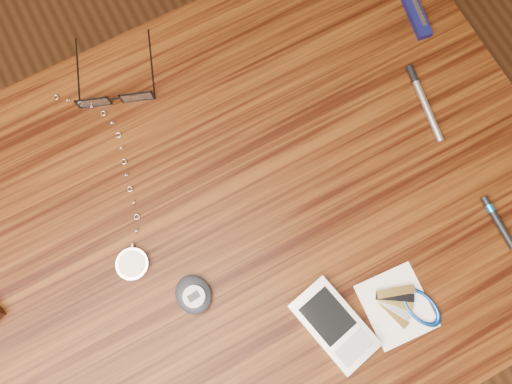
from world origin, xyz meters
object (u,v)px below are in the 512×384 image
Objects in this scene: desk at (224,239)px; pocket_knife at (414,11)px; pedometer at (194,295)px; silver_pen at (422,97)px; pda_phone at (334,325)px; pocket_watch at (131,257)px; eyeglasses at (115,96)px; notepad_keys at (408,306)px.

desk is 0.47m from pocket_knife.
silver_pen is (0.44, 0.10, -0.00)m from pedometer.
pedometer is (-0.15, 0.12, 0.00)m from pda_phone.
pocket_watch reaches higher than desk.
eyeglasses is 0.46m from pda_phone.
eyeglasses reaches higher than silver_pen.
notepad_keys reaches higher than desk.
pocket_knife reaches higher than silver_pen.
pocket_knife is (0.48, -0.09, -0.01)m from eyeglasses.
eyeglasses is 0.48× the size of pocket_watch.
silver_pen is at bearing -27.86° from eyeglasses.
notepad_keys is (0.25, -0.15, -0.01)m from pedometer.
pedometer is 0.56m from pocket_knife.
pedometer is at bearing -58.11° from pocket_watch.
pedometer is at bearing -155.26° from pocket_knife.
pocket_watch is at bearing -178.41° from silver_pen.
notepad_keys is at bearing -125.73° from silver_pen.
desk is 16.81× the size of pedometer.
pedometer reaches higher than desk.
pocket_watch is at bearing 170.46° from desk.
pedometer is 0.60× the size of pocket_knife.
pocket_watch is 0.49m from silver_pen.
pocket_knife is (0.56, 0.14, 0.00)m from pocket_watch.
pocket_knife is at bearing 14.46° from pocket_watch.
pocket_watch is at bearing 121.89° from pedometer.
eyeglasses is 0.52m from notepad_keys.
pocket_watch is 0.10m from pedometer.
pocket_knife is (0.35, 0.36, -0.00)m from pda_phone.
desk is at bearing -174.48° from silver_pen.
eyeglasses is 1.16× the size of pda_phone.
pocket_watch is 2.41× the size of pda_phone.
notepad_keys is at bearing -123.09° from pocket_knife.
pocket_watch reaches higher than silver_pen.
pocket_watch is at bearing -109.26° from eyeglasses.
pocket_watch is 3.15× the size of pocket_knife.
pedometer reaches higher than silver_pen.
notepad_keys and silver_pen have the same top height.
pda_phone reaches higher than pocket_knife.
pedometer reaches higher than pocket_watch.
pocket_knife is at bearing -10.24° from eyeglasses.
pocket_watch reaches higher than notepad_keys.
pda_phone is 0.50m from pocket_knife.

